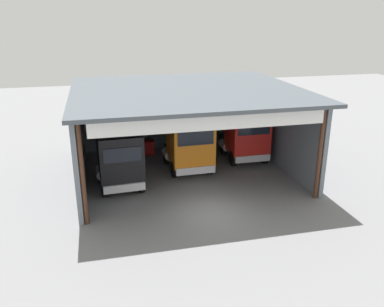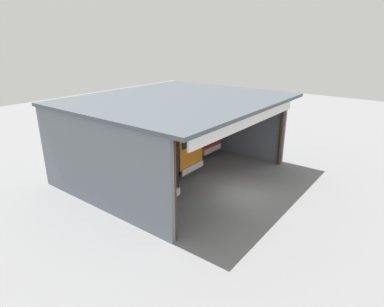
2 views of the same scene
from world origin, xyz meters
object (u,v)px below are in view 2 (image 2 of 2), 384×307
truck_red_center_right_bay (198,131)px  oil_drum (159,147)px  tool_cart (116,162)px  truck_black_center_left_bay (149,175)px  truck_orange_right_bay (174,146)px

truck_red_center_right_bay → oil_drum: truck_red_center_right_bay is taller
truck_red_center_right_bay → tool_cart: 7.08m
truck_red_center_right_bay → oil_drum: size_ratio=5.26×
truck_red_center_right_bay → tool_cart: size_ratio=4.70×
truck_black_center_left_bay → truck_red_center_right_bay: (8.59, 2.83, 0.13)m
truck_black_center_left_bay → tool_cart: size_ratio=4.22×
tool_cart → truck_red_center_right_bay: bearing=-24.7°
truck_orange_right_bay → truck_red_center_right_bay: size_ratio=1.09×
tool_cart → oil_drum: bearing=-0.6°
truck_red_center_right_bay → oil_drum: (-1.74, 2.85, -1.46)m
truck_black_center_left_bay → truck_red_center_right_bay: size_ratio=0.90×
truck_black_center_left_bay → oil_drum: truck_black_center_left_bay is taller
oil_drum → truck_orange_right_bay: bearing=-122.4°
truck_orange_right_bay → tool_cart: 4.63m
oil_drum → tool_cart: bearing=179.4°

